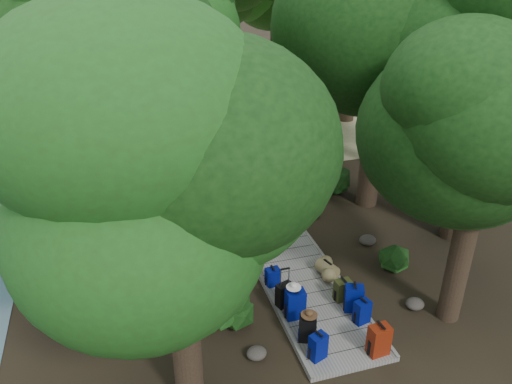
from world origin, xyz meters
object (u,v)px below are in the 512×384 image
object	(u,v)px
backpack_right_b	(362,311)
kayak	(141,133)
backpack_left_b	(308,327)
backpack_right_d	(343,289)
backpack_left_a	(318,345)
duffel_right_khaki	(327,269)
backpack_right_c	(354,297)
backpack_right_a	(379,339)
sun_lounger	(276,121)
lone_suitcase_on_sand	(226,136)
backpack_left_c	(295,303)
backpack_left_d	(273,276)
suitcase_on_boardwalk	(284,295)

from	to	relation	value
backpack_right_b	kayak	size ratio (longest dim) A/B	0.18
backpack_left_b	backpack_right_d	xyz separation A→B (m)	(1.33, 1.03, -0.04)
backpack_left_a	backpack_left_b	bearing A→B (deg)	71.63
duffel_right_khaki	backpack_right_c	bearing A→B (deg)	-105.42
backpack_left_a	backpack_right_a	size ratio (longest dim) A/B	0.86
backpack_left_a	backpack_right_a	distance (m)	1.29
backpack_left_a	backpack_right_a	xyz separation A→B (m)	(1.27, -0.24, 0.05)
backpack_left_a	sun_lounger	distance (m)	14.62
backpack_right_b	kayak	world-z (taller)	backpack_right_b
backpack_right_a	lone_suitcase_on_sand	size ratio (longest dim) A/B	1.28
backpack_left_c	backpack_left_a	bearing A→B (deg)	-87.51
backpack_left_a	backpack_left_c	size ratio (longest dim) A/B	0.83
backpack_right_c	duffel_right_khaki	bearing A→B (deg)	112.22
backpack_right_c	kayak	distance (m)	13.86
backpack_right_a	duffel_right_khaki	world-z (taller)	backpack_right_a
backpack_left_b	backpack_left_c	xyz separation A→B (m)	(0.01, 0.77, 0.06)
backpack_left_a	backpack_left_d	world-z (taller)	backpack_left_a
backpack_right_b	suitcase_on_boardwalk	size ratio (longest dim) A/B	1.02
backpack_right_d	suitcase_on_boardwalk	size ratio (longest dim) A/B	0.95
backpack_right_c	duffel_right_khaki	world-z (taller)	backpack_right_c
duffel_right_khaki	suitcase_on_boardwalk	distance (m)	1.69
backpack_left_b	backpack_left_d	world-z (taller)	backpack_left_b
backpack_right_a	duffel_right_khaki	distance (m)	2.82
backpack_left_d	backpack_right_c	world-z (taller)	backpack_right_c
duffel_right_khaki	suitcase_on_boardwalk	size ratio (longest dim) A/B	0.93
backpack_right_a	backpack_right_b	bearing A→B (deg)	78.38
backpack_left_a	suitcase_on_boardwalk	xyz separation A→B (m)	(-0.11, 1.76, -0.02)
backpack_left_d	sun_lounger	size ratio (longest dim) A/B	0.30
backpack_left_b	backpack_left_c	size ratio (longest dim) A/B	0.84
backpack_left_a	duffel_right_khaki	distance (m)	2.92
backpack_left_b	duffel_right_khaki	world-z (taller)	backpack_left_b
sun_lounger	backpack_left_a	bearing A→B (deg)	-98.88
backpack_right_a	backpack_right_b	xyz separation A→B (m)	(0.12, 0.96, -0.07)
lone_suitcase_on_sand	sun_lounger	xyz separation A→B (m)	(2.75, 1.30, -0.02)
backpack_left_b	backpack_right_a	size ratio (longest dim) A/B	0.88
backpack_left_d	suitcase_on_boardwalk	size ratio (longest dim) A/B	0.85
backpack_right_b	backpack_right_c	bearing A→B (deg)	76.21
backpack_left_d	backpack_right_a	bearing A→B (deg)	-68.00
backpack_left_c	backpack_right_a	bearing A→B (deg)	-48.46
backpack_left_b	suitcase_on_boardwalk	world-z (taller)	backpack_left_b
duffel_right_khaki	lone_suitcase_on_sand	world-z (taller)	lone_suitcase_on_sand
backpack_left_b	duffel_right_khaki	xyz separation A→B (m)	(1.37, 2.03, -0.15)
backpack_left_d	backpack_right_d	distance (m)	1.76
backpack_left_b	backpack_right_b	size ratio (longest dim) A/B	1.07
kayak	suitcase_on_boardwalk	bearing A→B (deg)	-66.88
backpack_right_d	sun_lounger	distance (m)	12.78
backpack_left_d	kayak	xyz separation A→B (m)	(-2.23, 11.90, -0.19)
kayak	backpack_right_d	bearing A→B (deg)	-61.01
backpack_left_b	backpack_right_a	world-z (taller)	backpack_right_a
backpack_right_a	backpack_right_c	size ratio (longest dim) A/B	1.06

